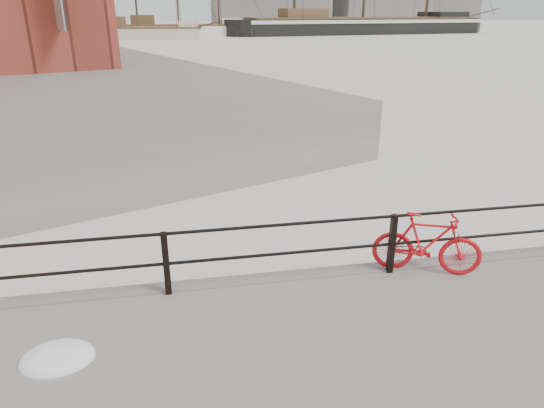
{
  "coord_description": "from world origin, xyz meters",
  "views": [
    {
      "loc": [
        -6.63,
        -6.55,
        4.29
      ],
      "look_at": [
        -5.12,
        1.5,
        1.0
      ],
      "focal_mm": 32.0,
      "sensor_mm": 36.0,
      "label": 1
    }
  ],
  "objects_px": {
    "schooner_mid": "(180,36)",
    "schooner_left": "(146,39)",
    "bicycle": "(427,243)",
    "barque_black": "(362,34)"
  },
  "relations": [
    {
      "from": "barque_black",
      "to": "schooner_left",
      "type": "height_order",
      "value": "barque_black"
    },
    {
      "from": "barque_black",
      "to": "schooner_mid",
      "type": "xyz_separation_m",
      "value": [
        -34.29,
        -2.68,
        0.0
      ]
    },
    {
      "from": "bicycle",
      "to": "schooner_mid",
      "type": "xyz_separation_m",
      "value": [
        -3.02,
        84.23,
        -0.86
      ]
    },
    {
      "from": "bicycle",
      "to": "schooner_left",
      "type": "height_order",
      "value": "schooner_left"
    },
    {
      "from": "bicycle",
      "to": "schooner_left",
      "type": "distance_m",
      "value": 76.48
    },
    {
      "from": "barque_black",
      "to": "bicycle",
      "type": "bearing_deg",
      "value": -117.63
    },
    {
      "from": "bicycle",
      "to": "schooner_mid",
      "type": "bearing_deg",
      "value": 114.36
    },
    {
      "from": "barque_black",
      "to": "schooner_left",
      "type": "xyz_separation_m",
      "value": [
        -39.64,
        -10.89,
        0.0
      ]
    },
    {
      "from": "schooner_mid",
      "to": "schooner_left",
      "type": "height_order",
      "value": "schooner_mid"
    },
    {
      "from": "bicycle",
      "to": "barque_black",
      "type": "bearing_deg",
      "value": 92.52
    }
  ]
}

